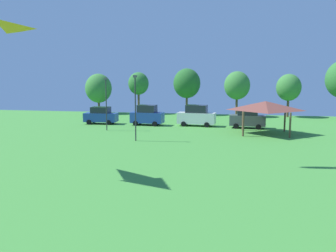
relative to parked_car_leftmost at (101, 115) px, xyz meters
name	(u,v)px	position (x,y,z in m)	size (l,w,h in m)	color
parked_car_leftmost	(101,115)	(0.00, 0.00, 0.00)	(4.42, 2.23, 2.27)	#234299
parked_car_second_from_left	(147,115)	(6.37, -0.01, 0.15)	(4.27, 2.25, 2.63)	#234299
parked_car_third_from_left	(196,116)	(12.73, 0.39, 0.18)	(4.89, 2.24, 2.69)	silver
parked_car_rightmost_in_row	(248,118)	(19.10, -0.31, 0.09)	(4.40, 2.24, 2.48)	#4C5156
park_pavilion	(266,106)	(20.84, -4.40, 1.95)	(6.09, 5.60, 3.60)	brown
light_post_0	(106,101)	(2.83, -5.29, 2.35)	(0.36, 0.20, 6.15)	#2D2D33
light_post_2	(135,104)	(8.16, -11.42, 2.47)	(0.36, 0.20, 6.38)	#2D2D33
treeline_tree_0	(99,88)	(-5.55, 13.01, 3.18)	(4.48, 4.48, 6.78)	brown
treeline_tree_1	(138,84)	(1.19, 14.19, 3.97)	(3.47, 3.47, 7.03)	brown
treeline_tree_2	(187,83)	(9.47, 14.26, 4.04)	(4.46, 4.46, 7.64)	brown
treeline_tree_3	(237,86)	(17.66, 12.79, 3.75)	(4.03, 4.03, 7.12)	brown
treeline_tree_4	(289,88)	(25.54, 13.60, 3.47)	(3.79, 3.79, 6.70)	brown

